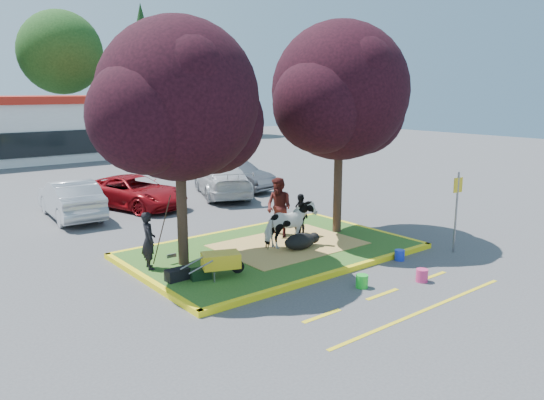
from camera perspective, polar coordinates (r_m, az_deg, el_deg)
ground at (r=15.97m, az=0.10°, el=-5.73°), size 90.00×90.00×0.00m
median_island at (r=15.95m, az=0.10°, el=-5.47°), size 8.00×5.00×0.15m
curb_near at (r=14.13m, az=6.71°, el=-7.85°), size 8.30×0.16×0.15m
curb_far at (r=17.96m, az=-5.05°, el=-3.54°), size 8.30×0.16×0.15m
curb_left at (r=13.91m, az=-13.29°, el=-8.42°), size 0.16×5.30×0.15m
curb_right at (r=18.67m, az=9.94°, el=-3.08°), size 0.16×5.30×0.15m
straw_bedding at (r=16.29m, az=1.76°, el=-4.81°), size 4.20×3.00×0.01m
tree_purple_left at (r=14.01m, az=-9.93°, el=9.79°), size 5.06×4.20×6.51m
tree_purple_right at (r=17.34m, az=7.43°, el=10.87°), size 5.30×4.40×6.82m
fire_lane_stripe_a at (r=11.78m, az=5.39°, el=-12.31°), size 1.10×0.12×0.01m
fire_lane_stripe_b at (r=13.14m, az=11.79°, el=-9.89°), size 1.10×0.12×0.01m
fire_lane_stripe_c at (r=14.66m, az=16.85°, el=-7.86°), size 1.10×0.12×0.01m
fire_lane_long at (r=12.48m, az=16.10°, el=-11.31°), size 6.00×0.10×0.01m
retail_building at (r=41.59m, az=-22.59°, el=7.33°), size 20.40×8.40×4.40m
treeline at (r=50.75m, az=-27.09°, el=13.80°), size 46.58×7.80×14.63m
cow at (r=15.87m, az=1.93°, el=-2.69°), size 1.64×0.75×1.38m
calf at (r=15.81m, az=3.03°, el=-4.47°), size 1.11×0.67×0.47m
handler at (r=14.33m, az=-13.14°, el=-4.26°), size 0.47×0.62×1.54m
visitor_a at (r=16.98m, az=0.75°, el=-0.80°), size 0.88×1.04×1.92m
visitor_b at (r=17.23m, az=3.09°, el=-1.56°), size 0.49×0.86×1.37m
wheelbarrow at (r=13.48m, az=-5.49°, el=-6.49°), size 1.68×0.86×0.64m
gear_bag_dark at (r=13.51m, az=-10.17°, el=-7.89°), size 0.58×0.33×0.29m
gear_bag_green at (r=13.51m, az=-7.71°, el=-7.87°), size 0.56×0.42×0.27m
sign_post at (r=16.59m, az=19.26°, el=-0.35°), size 0.34×0.08×2.45m
bucket_green at (r=13.43m, az=9.66°, el=-8.61°), size 0.35×0.35×0.33m
bucket_pink at (r=14.15m, az=15.82°, el=-7.82°), size 0.39×0.39×0.33m
bucket_blue at (r=15.71m, az=13.56°, el=-5.79°), size 0.32×0.32×0.30m
car_silver at (r=21.55m, az=-20.84°, el=0.11°), size 1.90×4.58×1.47m
car_red at (r=22.65m, az=-14.60°, el=0.85°), size 3.57×5.23×1.33m
car_white at (r=24.42m, az=-5.34°, el=2.11°), size 3.82×5.46×1.47m
car_grey at (r=25.98m, az=-4.04°, el=2.67°), size 2.26×4.53×1.43m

